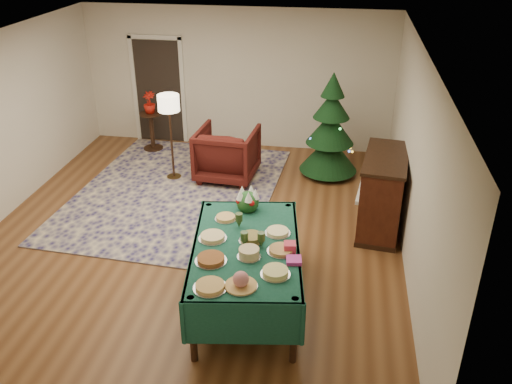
% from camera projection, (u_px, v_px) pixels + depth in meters
% --- Properties ---
extents(room_shell, '(7.00, 7.00, 7.00)m').
position_uv_depth(room_shell, '(188.00, 148.00, 7.38)').
color(room_shell, '#593319').
rests_on(room_shell, ground).
extents(doorway, '(1.08, 0.04, 2.16)m').
position_uv_depth(doorway, '(159.00, 88.00, 10.78)').
color(doorway, black).
rests_on(doorway, ground).
extents(rug, '(3.44, 4.38, 0.02)m').
position_uv_depth(rug, '(176.00, 192.00, 9.15)').
color(rug, '#181349').
rests_on(rug, ground).
extents(buffet_table, '(1.53, 2.28, 0.82)m').
position_uv_depth(buffet_table, '(246.00, 257.00, 6.26)').
color(buffet_table, black).
rests_on(buffet_table, ground).
extents(platter_0, '(0.35, 0.35, 0.05)m').
position_uv_depth(platter_0, '(210.00, 286.00, 5.45)').
color(platter_0, silver).
rests_on(platter_0, buffet_table).
extents(platter_1, '(0.34, 0.34, 0.18)m').
position_uv_depth(platter_1, '(241.00, 281.00, 5.45)').
color(platter_1, silver).
rests_on(platter_1, buffet_table).
extents(platter_2, '(0.32, 0.32, 0.07)m').
position_uv_depth(platter_2, '(275.00, 272.00, 5.65)').
color(platter_2, silver).
rests_on(platter_2, buffet_table).
extents(platter_3, '(0.35, 0.35, 0.06)m').
position_uv_depth(platter_3, '(211.00, 259.00, 5.88)').
color(platter_3, silver).
rests_on(platter_3, buffet_table).
extents(platter_4, '(0.27, 0.27, 0.11)m').
position_uv_depth(platter_4, '(249.00, 253.00, 5.94)').
color(platter_4, silver).
rests_on(platter_4, buffet_table).
extents(platter_5, '(0.32, 0.32, 0.05)m').
position_uv_depth(platter_5, '(281.00, 250.00, 6.05)').
color(platter_5, silver).
rests_on(platter_5, buffet_table).
extents(platter_6, '(0.33, 0.33, 0.06)m').
position_uv_depth(platter_6, '(213.00, 237.00, 6.28)').
color(platter_6, silver).
rests_on(platter_6, buffet_table).
extents(platter_7, '(0.30, 0.30, 0.08)m').
position_uv_depth(platter_7, '(251.00, 238.00, 6.24)').
color(platter_7, silver).
rests_on(platter_7, buffet_table).
extents(platter_8, '(0.31, 0.31, 0.05)m').
position_uv_depth(platter_8, '(278.00, 232.00, 6.39)').
color(platter_8, silver).
rests_on(platter_8, buffet_table).
extents(platter_9, '(0.27, 0.27, 0.05)m').
position_uv_depth(platter_9, '(226.00, 218.00, 6.69)').
color(platter_9, silver).
rests_on(platter_9, buffet_table).
extents(goblet_0, '(0.09, 0.09, 0.19)m').
position_uv_depth(goblet_0, '(239.00, 220.00, 6.48)').
color(goblet_0, '#2D471E').
rests_on(goblet_0, buffet_table).
extents(goblet_1, '(0.09, 0.09, 0.19)m').
position_uv_depth(goblet_1, '(261.00, 240.00, 6.09)').
color(goblet_1, '#2D471E').
rests_on(goblet_1, buffet_table).
extents(goblet_2, '(0.09, 0.09, 0.19)m').
position_uv_depth(goblet_2, '(244.00, 239.00, 6.10)').
color(goblet_2, '#2D471E').
rests_on(goblet_2, buffet_table).
extents(napkin_stack, '(0.19, 0.19, 0.04)m').
position_uv_depth(napkin_stack, '(294.00, 260.00, 5.87)').
color(napkin_stack, '#D039AB').
rests_on(napkin_stack, buffet_table).
extents(gift_box, '(0.15, 0.15, 0.11)m').
position_uv_depth(gift_box, '(290.00, 247.00, 6.04)').
color(gift_box, '#DC3D57').
rests_on(gift_box, buffet_table).
extents(centerpiece, '(0.30, 0.30, 0.34)m').
position_uv_depth(centerpiece, '(248.00, 200.00, 6.85)').
color(centerpiece, '#1E4C1E').
rests_on(centerpiece, buffet_table).
extents(armchair, '(1.06, 1.00, 1.02)m').
position_uv_depth(armchair, '(227.00, 151.00, 9.42)').
color(armchair, '#41110E').
rests_on(armchair, ground).
extents(floor_lamp, '(0.37, 0.37, 1.52)m').
position_uv_depth(floor_lamp, '(169.00, 108.00, 9.07)').
color(floor_lamp, '#A57F3F').
rests_on(floor_lamp, ground).
extents(side_table, '(0.43, 0.43, 0.76)m').
position_uv_depth(side_table, '(152.00, 132.00, 10.65)').
color(side_table, black).
rests_on(side_table, ground).
extents(potted_plant, '(0.23, 0.42, 0.23)m').
position_uv_depth(potted_plant, '(150.00, 107.00, 10.42)').
color(potted_plant, '#B8170D').
rests_on(potted_plant, side_table).
extents(christmas_tree, '(1.02, 1.02, 1.86)m').
position_uv_depth(christmas_tree, '(330.00, 130.00, 9.41)').
color(christmas_tree, black).
rests_on(christmas_tree, ground).
extents(piano, '(0.78, 1.40, 1.16)m').
position_uv_depth(piano, '(382.00, 194.00, 7.88)').
color(piano, black).
rests_on(piano, ground).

